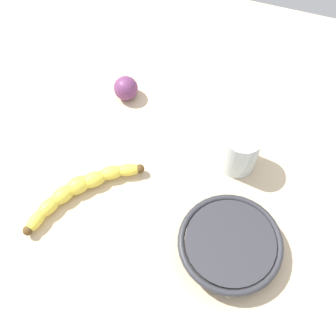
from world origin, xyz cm
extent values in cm
cube|color=#CFB591|center=(0.00, 0.00, 1.50)|extent=(120.00, 120.00, 3.00)
ellipsoid|color=yellow|center=(3.80, -3.96, 4.63)|extent=(5.41, 4.10, 2.28)
ellipsoid|color=yellow|center=(6.67, -2.38, 4.63)|extent=(5.54, 4.87, 2.60)
ellipsoid|color=yellow|center=(9.26, -0.39, 4.63)|extent=(5.61, 5.46, 2.93)
ellipsoid|color=yellow|center=(11.52, 1.98, 4.63)|extent=(5.63, 5.86, 3.25)
ellipsoid|color=yellow|center=(13.39, 4.66, 4.63)|extent=(5.02, 5.72, 2.93)
ellipsoid|color=yellow|center=(14.83, 7.60, 4.63)|extent=(4.23, 5.53, 2.60)
ellipsoid|color=yellow|center=(15.80, 10.73, 4.63)|extent=(3.32, 5.30, 2.28)
sphere|color=#513819|center=(1.79, -4.87, 4.63)|extent=(1.79, 1.79, 1.79)
sphere|color=#513819|center=(16.29, 12.88, 4.63)|extent=(1.79, 1.79, 1.79)
cylinder|color=silver|center=(-15.45, -12.82, 7.69)|extent=(7.05, 7.05, 9.38)
cylinder|color=#A2D486|center=(-15.45, -12.82, 7.60)|extent=(6.55, 6.55, 8.70)
cylinder|color=#2D2D33|center=(-18.07, 4.68, 4.98)|extent=(15.43, 15.43, 3.95)
torus|color=#2D2D33|center=(-18.07, 4.68, 6.35)|extent=(17.97, 17.97, 1.20)
sphere|color=#6B3360|center=(10.97, -21.80, 5.56)|extent=(5.11, 5.11, 5.11)
camera|label=1|loc=(-15.05, 29.51, 73.23)|focal=44.04mm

